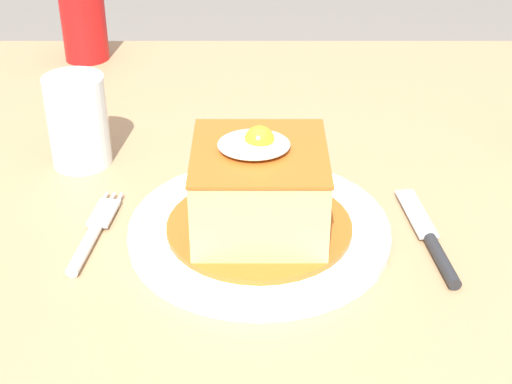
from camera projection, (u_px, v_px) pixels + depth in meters
dining_table at (266, 240)px, 0.93m from camera, size 1.40×0.84×0.72m
main_plate at (256, 229)px, 0.76m from camera, size 0.26×0.26×0.02m
sandwich_meal at (256, 191)px, 0.73m from camera, size 0.18×0.18×0.11m
fork at (88, 237)px, 0.75m from camera, size 0.03×0.14×0.01m
knife at (431, 246)px, 0.74m from camera, size 0.03×0.17×0.01m
soda_can at (79, 19)px, 1.14m from camera, size 0.07×0.07×0.12m
drinking_glass at (75, 127)px, 0.87m from camera, size 0.07×0.07×0.10m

